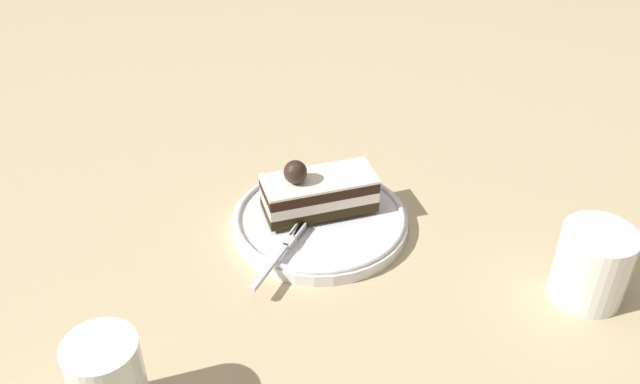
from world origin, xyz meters
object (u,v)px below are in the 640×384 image
object	(u,v)px
dessert_plate	(320,220)
cake_slice	(318,192)
drink_glass_near	(591,268)
fork	(281,252)

from	to	relation	value
dessert_plate	cake_slice	distance (m)	0.03
dessert_plate	cake_slice	size ratio (longest dim) A/B	1.49
cake_slice	drink_glass_near	bearing A→B (deg)	58.17
fork	drink_glass_near	bearing A→B (deg)	74.83
dessert_plate	drink_glass_near	xyz separation A→B (m)	(0.14, 0.25, 0.03)
cake_slice	drink_glass_near	size ratio (longest dim) A/B	1.69
fork	drink_glass_near	distance (m)	0.31
cake_slice	fork	size ratio (longest dim) A/B	1.31
fork	drink_glass_near	world-z (taller)	drink_glass_near
cake_slice	fork	xyz separation A→B (m)	(0.07, -0.05, -0.02)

